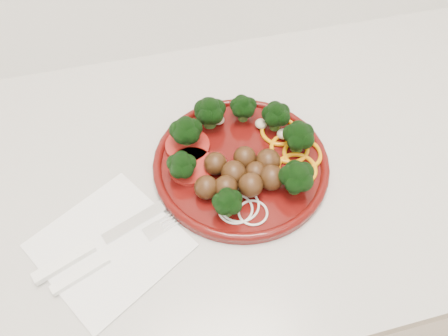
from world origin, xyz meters
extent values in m
cube|color=silver|center=(0.00, 1.70, 0.43)|extent=(2.40, 0.60, 0.87)
cube|color=#B0AEA7|center=(0.00, 1.70, 0.89)|extent=(2.40, 0.60, 0.03)
cylinder|color=#430908|center=(0.27, 1.69, 0.91)|extent=(0.28, 0.28, 0.01)
torus|color=#430908|center=(0.27, 1.69, 0.91)|extent=(0.28, 0.28, 0.01)
sphere|color=#3F240F|center=(0.23, 1.68, 0.93)|extent=(0.04, 0.04, 0.04)
sphere|color=#3F240F|center=(0.28, 1.65, 0.93)|extent=(0.04, 0.04, 0.04)
sphere|color=#3F240F|center=(0.30, 1.67, 0.93)|extent=(0.04, 0.04, 0.04)
sphere|color=#3F240F|center=(0.27, 1.68, 0.93)|extent=(0.04, 0.04, 0.04)
sphere|color=#3F240F|center=(0.27, 1.63, 0.93)|extent=(0.04, 0.04, 0.04)
sphere|color=#3F240F|center=(0.30, 1.64, 0.93)|extent=(0.04, 0.04, 0.04)
sphere|color=#3F240F|center=(0.23, 1.64, 0.93)|extent=(0.04, 0.04, 0.04)
sphere|color=#3F240F|center=(0.25, 1.66, 0.93)|extent=(0.04, 0.04, 0.04)
sphere|color=#3F240F|center=(0.20, 1.65, 0.93)|extent=(0.04, 0.04, 0.04)
torus|color=orange|center=(0.35, 1.70, 0.92)|extent=(0.06, 0.06, 0.01)
torus|color=orange|center=(0.35, 1.65, 0.92)|extent=(0.06, 0.06, 0.01)
torus|color=orange|center=(0.35, 1.73, 0.92)|extent=(0.06, 0.06, 0.01)
torus|color=orange|center=(0.37, 1.68, 0.92)|extent=(0.06, 0.06, 0.01)
cylinder|color=#720A07|center=(0.19, 1.74, 0.92)|extent=(0.07, 0.07, 0.01)
cylinder|color=#720A07|center=(0.19, 1.70, 0.92)|extent=(0.07, 0.07, 0.01)
torus|color=beige|center=(0.24, 1.61, 0.91)|extent=(0.05, 0.05, 0.00)
torus|color=beige|center=(0.26, 1.60, 0.91)|extent=(0.04, 0.04, 0.00)
torus|color=beige|center=(0.24, 1.61, 0.91)|extent=(0.06, 0.06, 0.00)
ellipsoid|color=#C6B793|center=(0.32, 1.75, 0.92)|extent=(0.02, 0.02, 0.01)
ellipsoid|color=#C6B793|center=(0.25, 1.78, 0.92)|extent=(0.02, 0.02, 0.01)
ellipsoid|color=#C6B793|center=(0.35, 1.72, 0.92)|extent=(0.02, 0.02, 0.01)
cube|color=white|center=(0.05, 1.60, 0.90)|extent=(0.24, 0.24, 0.00)
cube|color=silver|center=(0.10, 1.63, 0.91)|extent=(0.12, 0.06, 0.00)
cube|color=white|center=(-0.01, 1.59, 0.91)|extent=(0.09, 0.05, 0.01)
cube|color=white|center=(0.01, 1.57, 0.91)|extent=(0.08, 0.04, 0.01)
cube|color=silver|center=(0.12, 1.61, 0.91)|extent=(0.03, 0.03, 0.00)
cube|color=silver|center=(0.14, 1.61, 0.91)|extent=(0.03, 0.01, 0.00)
cube|color=silver|center=(0.14, 1.61, 0.91)|extent=(0.03, 0.01, 0.00)
cube|color=silver|center=(0.14, 1.62, 0.91)|extent=(0.03, 0.01, 0.00)
cube|color=silver|center=(0.14, 1.62, 0.91)|extent=(0.03, 0.01, 0.00)
camera|label=1|loc=(0.14, 1.29, 1.45)|focal=35.00mm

